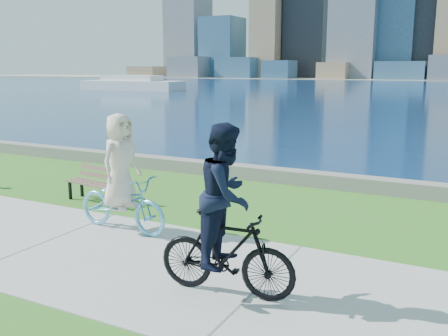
% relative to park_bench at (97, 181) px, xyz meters
% --- Properties ---
extents(ground, '(320.00, 320.00, 0.00)m').
position_rel_park_bench_xyz_m(ground, '(1.05, -2.48, -0.47)').
color(ground, '#2A671B').
rests_on(ground, ground).
extents(concrete_path, '(80.00, 3.50, 0.02)m').
position_rel_park_bench_xyz_m(concrete_path, '(1.05, -2.48, -0.46)').
color(concrete_path, '#A1A29C').
rests_on(concrete_path, ground).
extents(seawall, '(90.00, 0.50, 0.35)m').
position_rel_park_bench_xyz_m(seawall, '(1.05, 3.72, -0.29)').
color(seawall, slate).
rests_on(seawall, ground).
extents(bay_water, '(320.00, 131.00, 0.01)m').
position_rel_park_bench_xyz_m(bay_water, '(1.05, 69.52, -0.46)').
color(bay_water, navy).
rests_on(bay_water, ground).
extents(ferry_near, '(14.41, 4.12, 1.96)m').
position_rel_park_bench_xyz_m(ferry_near, '(-34.46, 46.02, 0.35)').
color(ferry_near, silver).
rests_on(ferry_near, ground).
extents(park_bench, '(1.53, 0.71, 0.76)m').
position_rel_park_bench_xyz_m(park_bench, '(0.00, 0.00, 0.00)').
color(park_bench, black).
rests_on(park_bench, ground).
extents(cyclist_woman, '(0.83, 2.03, 2.16)m').
position_rel_park_bench_xyz_m(cyclist_woman, '(1.85, -1.42, 0.36)').
color(cyclist_woman, '#5CB5E1').
rests_on(cyclist_woman, ground).
extents(cyclist_man, '(0.77, 1.92, 2.28)m').
position_rel_park_bench_xyz_m(cyclist_man, '(4.75, -2.90, 0.51)').
color(cyclist_man, black).
rests_on(cyclist_man, ground).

